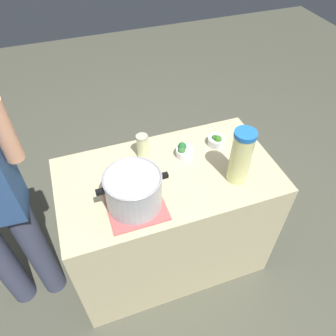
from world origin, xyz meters
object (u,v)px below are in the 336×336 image
lemonade_pitcher (241,157)px  broccoli_bowl_front (216,141)px  cooking_pot (133,190)px  mason_jar (142,146)px  broccoli_bowl_center (184,151)px

lemonade_pitcher → broccoli_bowl_front: 0.32m
cooking_pot → broccoli_bowl_front: cooking_pot is taller
lemonade_pitcher → mason_jar: lemonade_pitcher is taller
mason_jar → broccoli_bowl_front: bearing=173.2°
cooking_pot → lemonade_pitcher: 0.57m
broccoli_bowl_front → broccoli_bowl_center: size_ratio=1.00×
broccoli_bowl_center → cooking_pot: bearing=34.5°
broccoli_bowl_front → mason_jar: bearing=-6.8°
broccoli_bowl_front → broccoli_bowl_center: (0.22, 0.03, 0.00)m
broccoli_bowl_center → broccoli_bowl_front: bearing=-173.0°
cooking_pot → broccoli_bowl_center: (-0.36, -0.25, -0.07)m
broccoli_bowl_front → lemonade_pitcher: bearing=87.0°
cooking_pot → lemonade_pitcher: bearing=178.8°
mason_jar → broccoli_bowl_front: size_ratio=1.43×
cooking_pot → lemonade_pitcher: (-0.57, 0.01, 0.06)m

